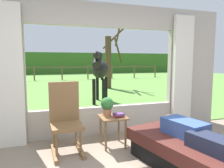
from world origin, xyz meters
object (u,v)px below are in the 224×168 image
at_px(reclining_person, 194,133).
at_px(book_stack, 119,115).
at_px(rocking_chair, 65,118).
at_px(pasture_tree, 109,60).
at_px(side_table, 113,122).
at_px(horse, 100,70).
at_px(recliner_sofa, 190,154).
at_px(potted_plant, 107,105).

height_order(reclining_person, book_stack, reclining_person).
bearing_deg(rocking_chair, reclining_person, -40.49).
bearing_deg(pasture_tree, book_stack, -105.55).
height_order(side_table, horse, horse).
bearing_deg(recliner_sofa, potted_plant, 113.78).
distance_m(reclining_person, pasture_tree, 8.40).
bearing_deg(book_stack, side_table, 144.94).
relative_size(rocking_chair, book_stack, 5.60).
xyz_separation_m(recliner_sofa, potted_plant, (-0.84, 1.12, 0.48)).
xyz_separation_m(rocking_chair, potted_plant, (0.70, 0.01, 0.16)).
height_order(recliner_sofa, rocking_chair, rocking_chair).
relative_size(rocking_chair, pasture_tree, 0.35).
relative_size(book_stack, horse, 0.11).
height_order(rocking_chair, horse, horse).
height_order(side_table, pasture_tree, pasture_tree).
distance_m(recliner_sofa, reclining_person, 0.31).
bearing_deg(book_stack, recliner_sofa, -56.05).
height_order(horse, pasture_tree, pasture_tree).
relative_size(rocking_chair, side_table, 2.15).
height_order(reclining_person, potted_plant, potted_plant).
bearing_deg(rocking_chair, horse, 63.81).
height_order(reclining_person, rocking_chair, rocking_chair).
bearing_deg(pasture_tree, recliner_sofa, -99.24).
height_order(rocking_chair, side_table, rocking_chair).
bearing_deg(book_stack, potted_plant, 144.06).
bearing_deg(reclining_person, horse, 77.85).
relative_size(side_table, horse, 0.29).
xyz_separation_m(side_table, horse, (0.68, 3.56, 0.73)).
distance_m(recliner_sofa, book_stack, 1.24).
distance_m(rocking_chair, book_stack, 0.88).
bearing_deg(side_table, recliner_sofa, -54.37).
bearing_deg(rocking_chair, potted_plant, -2.89).
bearing_deg(rocking_chair, side_table, -7.35).
height_order(potted_plant, pasture_tree, pasture_tree).
xyz_separation_m(recliner_sofa, rocking_chair, (-1.54, 1.11, 0.33)).
relative_size(potted_plant, horse, 0.18).
distance_m(potted_plant, pasture_tree, 7.44).
relative_size(rocking_chair, potted_plant, 3.50).
xyz_separation_m(horse, pasture_tree, (1.41, 3.57, 0.35)).
bearing_deg(horse, side_table, 100.45).
bearing_deg(pasture_tree, side_table, -106.32).
bearing_deg(potted_plant, horse, 77.74).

